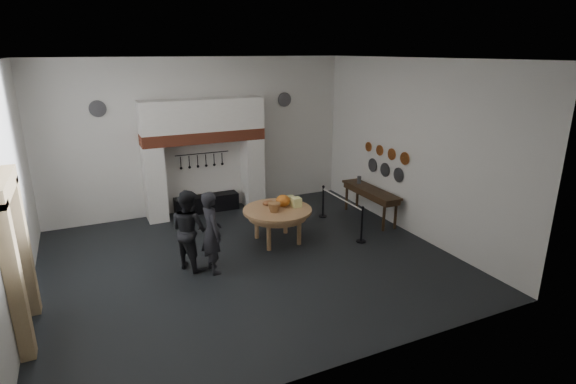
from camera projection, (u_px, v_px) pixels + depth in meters
name	position (u px, v px, depth m)	size (l,w,h in m)	color
floor	(250.00, 261.00, 10.41)	(9.00, 8.00, 0.02)	black
ceiling	(244.00, 59.00, 9.05)	(9.00, 8.00, 0.02)	silver
wall_back	(201.00, 136.00, 13.19)	(9.00, 0.02, 4.50)	silver
wall_front	(345.00, 231.00, 6.27)	(9.00, 0.02, 4.50)	silver
wall_left	(7.00, 194.00, 7.92)	(0.02, 8.00, 4.50)	silver
wall_right	(412.00, 149.00, 11.54)	(0.02, 8.00, 4.50)	silver
chimney_pier_left	(155.00, 184.00, 12.65)	(0.55, 0.70, 2.15)	silver
chimney_pier_right	(253.00, 172.00, 13.83)	(0.55, 0.70, 2.15)	silver
hearth_brick_band	(203.00, 136.00, 12.87)	(3.50, 0.72, 0.32)	#9E442B
chimney_hood	(202.00, 115.00, 12.68)	(3.50, 0.70, 0.90)	silver
iron_range	(207.00, 203.00, 13.55)	(1.90, 0.45, 0.50)	black
utensil_rail	(202.00, 153.00, 13.27)	(0.02, 0.02, 1.60)	black
door_recess	(13.00, 268.00, 7.37)	(0.04, 1.10, 2.50)	black
door_jamb_near	(15.00, 283.00, 6.79)	(0.22, 0.30, 2.60)	tan
door_jamb_far	(23.00, 248.00, 8.00)	(0.22, 0.30, 2.60)	tan
door_lintel	(3.00, 186.00, 6.98)	(0.22, 1.70, 0.30)	tan
wall_plaque	(21.00, 213.00, 8.83)	(0.05, 0.34, 0.44)	gold
work_table	(277.00, 210.00, 11.24)	(1.73, 1.73, 0.07)	tan
pumpkin	(283.00, 201.00, 11.35)	(0.36, 0.36, 0.31)	orange
cheese_block_big	(296.00, 202.00, 11.35)	(0.22, 0.22, 0.24)	#FDFE97
cheese_block_small	(290.00, 200.00, 11.61)	(0.18, 0.18, 0.20)	#D0D17D
wicker_basket	(274.00, 207.00, 11.00)	(0.32, 0.32, 0.22)	#9D6C39
bread_loaf	(268.00, 203.00, 11.47)	(0.31, 0.18, 0.13)	#AD6C3D
visitor_near	(212.00, 232.00, 9.66)	(0.67, 0.44, 1.84)	black
visitor_far	(189.00, 230.00, 9.85)	(0.88, 0.69, 1.81)	black
side_table	(371.00, 190.00, 12.77)	(0.55, 2.20, 0.06)	#342213
pewter_jug	(359.00, 180.00, 13.25)	(0.12, 0.12, 0.22)	#525257
copper_pan_a	(405.00, 158.00, 11.79)	(0.34, 0.34, 0.03)	#C6662D
copper_pan_b	(392.00, 154.00, 12.26)	(0.32, 0.32, 0.03)	#C6662D
copper_pan_c	(380.00, 150.00, 12.74)	(0.30, 0.30, 0.03)	#C6662D
copper_pan_d	(369.00, 147.00, 13.22)	(0.28, 0.28, 0.03)	#C6662D
pewter_plate_left	(398.00, 175.00, 12.11)	(0.40, 0.40, 0.03)	#4C4C51
pewter_plate_mid	(385.00, 170.00, 12.63)	(0.40, 0.40, 0.03)	#4C4C51
pewter_plate_right	(373.00, 165.00, 13.15)	(0.40, 0.40, 0.03)	#4C4C51
pewter_plate_back_left	(98.00, 109.00, 11.78)	(0.44, 0.44, 0.03)	#4C4C51
pewter_plate_back_right	(284.00, 100.00, 13.95)	(0.44, 0.44, 0.03)	#4C4C51
barrier_post_near	(362.00, 225.00, 11.31)	(0.05, 0.05, 0.90)	black
barrier_post_far	(323.00, 202.00, 13.04)	(0.05, 0.05, 0.90)	black
barrier_rope	(342.00, 199.00, 12.06)	(0.04, 0.04, 2.00)	silver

